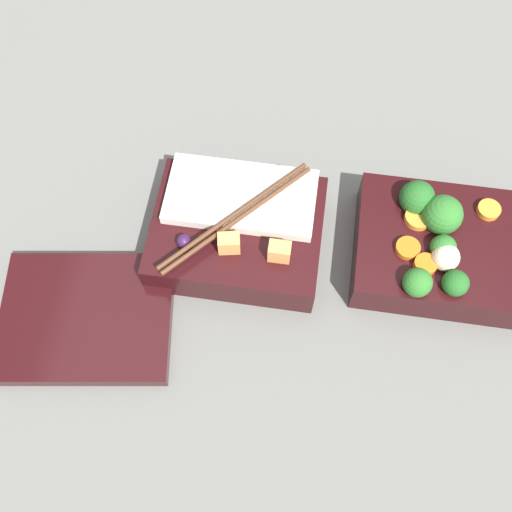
{
  "coord_description": "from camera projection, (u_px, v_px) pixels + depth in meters",
  "views": [
    {
      "loc": [
        0.03,
        0.31,
        0.6
      ],
      "look_at": [
        0.07,
        0.05,
        0.04
      ],
      "focal_mm": 42.0,
      "sensor_mm": 36.0,
      "label": 1
    }
  ],
  "objects": [
    {
      "name": "bento_lid",
      "position": [
        87.0,
        317.0,
        0.62
      ],
      "size": [
        0.2,
        0.16,
        0.02
      ],
      "primitive_type": "cube",
      "rotation": [
        0.0,
        0.0,
        0.14
      ],
      "color": "black",
      "rests_on": "ground_plane"
    },
    {
      "name": "bento_tray_rice",
      "position": [
        238.0,
        229.0,
        0.65
      ],
      "size": [
        0.18,
        0.15,
        0.07
      ],
      "color": "black",
      "rests_on": "ground_plane"
    },
    {
      "name": "ground_plane",
      "position": [
        323.0,
        244.0,
        0.67
      ],
      "size": [
        3.0,
        3.0,
        0.0
      ],
      "primitive_type": "plane",
      "color": "slate"
    },
    {
      "name": "bento_tray_vegetable",
      "position": [
        439.0,
        249.0,
        0.64
      ],
      "size": [
        0.18,
        0.14,
        0.08
      ],
      "color": "black",
      "rests_on": "ground_plane"
    }
  ]
}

